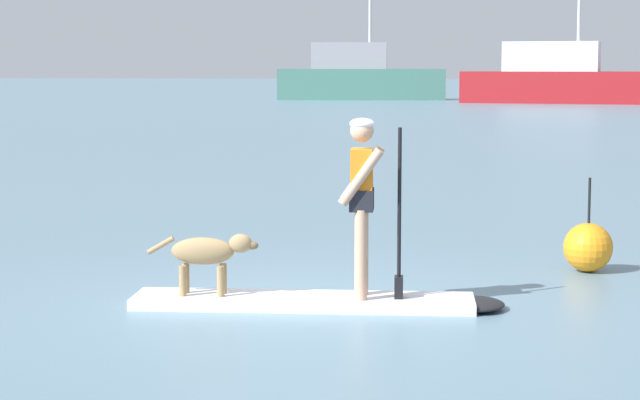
# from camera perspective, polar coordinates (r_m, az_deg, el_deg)

# --- Properties ---
(ground_plane) EXTENTS (400.00, 400.00, 0.00)m
(ground_plane) POSITION_cam_1_polar(r_m,az_deg,el_deg) (11.15, -0.82, -5.18)
(ground_plane) COLOR slate
(paddleboard) EXTENTS (3.54, 0.95, 0.10)m
(paddleboard) POSITION_cam_1_polar(r_m,az_deg,el_deg) (11.12, 0.35, -4.94)
(paddleboard) COLOR silver
(paddleboard) RESTS_ON ground_plane
(person_paddler) EXTENTS (0.62, 0.50, 1.68)m
(person_paddler) POSITION_cam_1_polar(r_m,az_deg,el_deg) (10.94, 2.12, 0.30)
(person_paddler) COLOR tan
(person_paddler) RESTS_ON paddleboard
(dog) EXTENTS (1.07, 0.27, 0.59)m
(dog) POSITION_cam_1_polar(r_m,az_deg,el_deg) (11.18, -5.44, -2.58)
(dog) COLOR #997A51
(dog) RESTS_ON paddleboard
(moored_boat_far_starboard) EXTENTS (11.37, 3.47, 12.52)m
(moored_boat_far_starboard) POSITION_cam_1_polar(r_m,az_deg,el_deg) (79.65, 1.89, 5.95)
(moored_boat_far_starboard) COLOR #3F7266
(moored_boat_far_starboard) RESTS_ON ground_plane
(moored_boat_outer) EXTENTS (12.92, 4.60, 12.82)m
(moored_boat_outer) POSITION_cam_1_polar(r_m,az_deg,el_deg) (73.18, 11.68, 5.73)
(moored_boat_outer) COLOR maroon
(moored_boat_outer) RESTS_ON ground_plane
(marker_buoy) EXTENTS (0.54, 0.54, 1.04)m
(marker_buoy) POSITION_cam_1_polar(r_m,az_deg,el_deg) (13.29, 12.84, -2.25)
(marker_buoy) COLOR orange
(marker_buoy) RESTS_ON ground_plane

